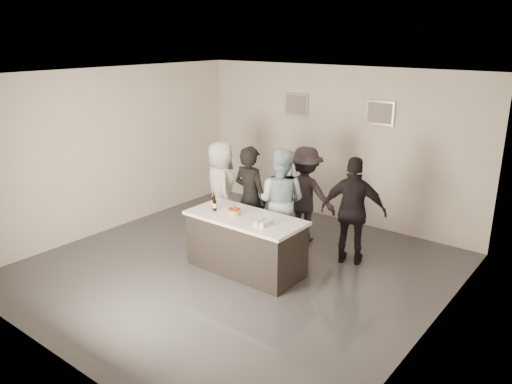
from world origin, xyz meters
TOP-DOWN VIEW (x-y plane):
  - floor at (0.00, 0.00)m, footprint 6.00×6.00m
  - ceiling at (0.00, 0.00)m, footprint 6.00×6.00m
  - wall_back at (0.00, 3.00)m, footprint 6.00×0.04m
  - wall_front at (0.00, -3.00)m, footprint 6.00×0.04m
  - wall_left at (-3.00, 0.00)m, footprint 0.04×6.00m
  - wall_right at (3.00, 0.00)m, footprint 0.04×6.00m
  - picture_left at (-0.90, 2.97)m, footprint 0.54×0.04m
  - picture_right at (0.90, 2.97)m, footprint 0.54×0.04m
  - bar_counter at (0.14, 0.05)m, footprint 1.86×0.86m
  - cake at (-0.03, 0.00)m, footprint 0.20×0.20m
  - beer_bottle_a at (-0.51, 0.06)m, footprint 0.07×0.07m
  - beer_bottle_b at (-0.41, -0.04)m, footprint 0.07×0.07m
  - tumbler_cluster at (0.58, -0.05)m, footprint 0.19×0.30m
  - candles at (-0.16, -0.21)m, footprint 0.24×0.08m
  - person_main_black at (-0.35, 0.79)m, footprint 0.67×0.45m
  - person_main_blue at (0.14, 0.99)m, footprint 1.01×0.87m
  - person_guest_left at (-1.22, 1.02)m, footprint 1.00×0.95m
  - person_guest_right at (1.31, 1.34)m, footprint 1.11×0.76m
  - person_guest_back at (0.21, 1.63)m, footprint 1.21×0.84m

SIDE VIEW (x-z plane):
  - floor at x=0.00m, z-range 0.00..0.00m
  - bar_counter at x=0.14m, z-range 0.00..0.90m
  - person_guest_back at x=0.21m, z-range 0.00..1.71m
  - person_guest_left at x=-1.22m, z-range 0.00..1.72m
  - person_guest_right at x=1.31m, z-range 0.00..1.76m
  - person_main_blue at x=0.14m, z-range 0.00..1.80m
  - person_main_black at x=-0.35m, z-range 0.00..1.80m
  - candles at x=-0.16m, z-range 0.90..0.91m
  - cake at x=-0.03m, z-range 0.90..0.98m
  - tumbler_cluster at x=0.58m, z-range 0.90..0.98m
  - beer_bottle_a at x=-0.51m, z-range 0.90..1.16m
  - beer_bottle_b at x=-0.41m, z-range 0.90..1.16m
  - wall_back at x=0.00m, z-range 0.00..3.00m
  - wall_front at x=0.00m, z-range 0.00..3.00m
  - wall_left at x=-3.00m, z-range 0.00..3.00m
  - wall_right at x=3.00m, z-range 0.00..3.00m
  - picture_left at x=-0.90m, z-range 1.98..2.42m
  - picture_right at x=0.90m, z-range 1.98..2.42m
  - ceiling at x=0.00m, z-range 3.00..3.00m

